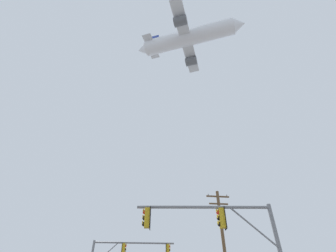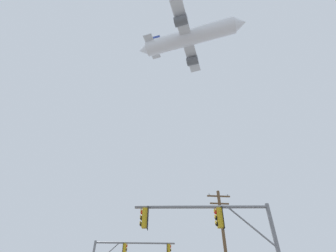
# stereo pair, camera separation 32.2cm
# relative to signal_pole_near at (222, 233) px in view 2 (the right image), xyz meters

# --- Properties ---
(signal_pole_near) EXTENTS (6.64, 0.94, 5.64)m
(signal_pole_near) POSITION_rel_signal_pole_near_xyz_m (0.00, 0.00, 0.00)
(signal_pole_near) COLOR slate
(signal_pole_near) RESTS_ON ground
(utility_pole) EXTENTS (2.20, 0.28, 10.21)m
(utility_pole) POSITION_rel_signal_pole_near_xyz_m (3.25, 9.97, 1.11)
(utility_pole) COLOR brown
(utility_pole) RESTS_ON ground
(airplane) EXTENTS (22.79, 17.60, 6.44)m
(airplane) POSITION_rel_signal_pole_near_xyz_m (3.81, 17.79, 43.00)
(airplane) COLOR white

